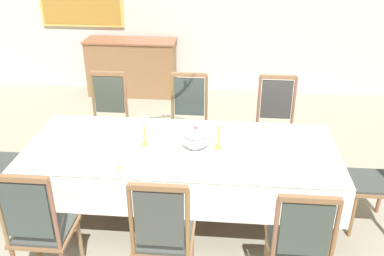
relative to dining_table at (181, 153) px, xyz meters
The scene contains 18 objects.
ground 0.71m from the dining_table, 90.00° to the right, with size 8.12×6.87×0.04m, color gray.
dining_table is the anchor object (origin of this frame).
tablecloth 0.02m from the dining_table, 90.00° to the right, with size 2.83×1.14×0.38m.
chair_south_a 1.37m from the dining_table, 134.87° to the right, with size 0.44×0.42×1.09m.
chair_north_a 1.37m from the dining_table, 134.90° to the left, with size 0.44×0.42×1.07m.
chair_south_b 0.97m from the dining_table, 91.75° to the right, with size 0.44×0.42×1.08m.
chair_north_b 0.98m from the dining_table, 91.75° to the left, with size 0.44×0.42×1.08m.
chair_south_c 1.36m from the dining_table, 45.35° to the right, with size 0.44×0.42×1.04m.
chair_north_c 1.36m from the dining_table, 45.44° to the left, with size 0.44×0.42×1.09m.
chair_head_east 1.82m from the dining_table, ahead, with size 0.42×0.44×1.15m.
soup_tureen 0.22m from the dining_table, ahead, with size 0.26×0.26×0.21m.
candlestick_west 0.39m from the dining_table, behind, with size 0.07×0.07×0.31m.
candlestick_east 0.39m from the dining_table, ahead, with size 0.07×0.07×0.33m.
bowl_near_left 0.79m from the dining_table, 31.12° to the left, with size 0.14×0.14×0.03m.
bowl_near_right 0.58m from the dining_table, 126.76° to the right, with size 0.19×0.19×0.05m.
spoon_primary 0.89m from the dining_table, 29.03° to the left, with size 0.05×0.18×0.01m.
spoon_secondary 0.64m from the dining_table, 137.61° to the right, with size 0.04×0.18×0.01m.
sideboard 3.30m from the dining_table, 110.49° to the left, with size 1.44×0.48×0.90m.
Camera 1 is at (0.40, -3.28, 2.64)m, focal length 39.63 mm.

